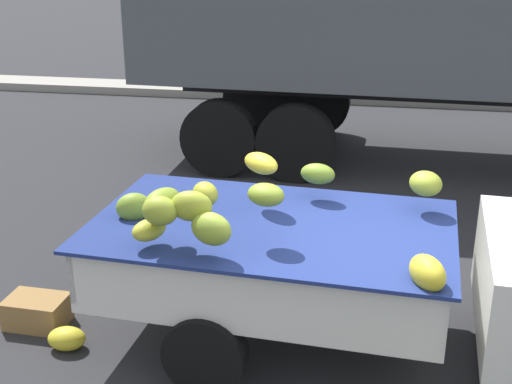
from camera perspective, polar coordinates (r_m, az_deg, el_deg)
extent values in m
plane|color=#28282B|center=(5.89, 9.57, -13.64)|extent=(220.00, 220.00, 0.00)
cube|color=gray|center=(14.34, 10.25, 7.65)|extent=(80.00, 0.80, 0.16)
cube|color=silver|center=(5.80, 1.26, -7.20)|extent=(2.89, 1.83, 0.08)
cube|color=silver|center=(6.39, 2.85, -1.85)|extent=(2.78, 0.24, 0.44)
cube|color=silver|center=(5.00, -0.76, -8.76)|extent=(2.78, 0.24, 0.44)
cube|color=silver|center=(5.58, 15.16, -6.20)|extent=(0.16, 1.64, 0.44)
cube|color=silver|center=(6.10, -11.35, -3.44)|extent=(0.16, 1.64, 0.44)
cube|color=#B21914|center=(6.44, 2.90, -2.08)|extent=(2.66, 0.20, 0.07)
cube|color=navy|center=(5.59, 1.30, -2.77)|extent=(3.02, 1.96, 0.03)
ellipsoid|color=olive|center=(5.77, -10.01, -1.24)|extent=(0.35, 0.32, 0.24)
ellipsoid|color=#AAAC2D|center=(5.65, -4.20, -0.17)|extent=(0.31, 0.33, 0.20)
ellipsoid|color=#96A52F|center=(5.88, 13.76, 0.69)|extent=(0.38, 0.38, 0.20)
ellipsoid|color=olive|center=(5.14, -7.71, -0.80)|extent=(0.32, 0.39, 0.20)
ellipsoid|color=gold|center=(4.80, 13.90, -6.45)|extent=(0.33, 0.40, 0.23)
ellipsoid|color=yellow|center=(5.77, 0.41, 2.38)|extent=(0.41, 0.41, 0.17)
ellipsoid|color=olive|center=(5.11, 0.82, -0.23)|extent=(0.35, 0.31, 0.17)
ellipsoid|color=olive|center=(6.02, 5.09, 1.50)|extent=(0.34, 0.27, 0.18)
ellipsoid|color=#8BA231|center=(4.94, -3.70, -3.04)|extent=(0.39, 0.33, 0.24)
ellipsoid|color=#92A42F|center=(5.04, -7.89, -1.55)|extent=(0.28, 0.22, 0.22)
ellipsoid|color=gold|center=(5.20, -8.77, -3.08)|extent=(0.31, 0.34, 0.16)
ellipsoid|color=#96A12B|center=(5.02, -5.34, -1.16)|extent=(0.31, 0.20, 0.23)
cylinder|color=black|center=(6.67, -0.02, -5.72)|extent=(0.65, 0.24, 0.64)
cylinder|color=black|center=(5.36, -4.21, -13.11)|extent=(0.65, 0.24, 0.64)
cylinder|color=black|center=(11.84, 5.10, 7.38)|extent=(1.09, 0.34, 1.08)
cylinder|color=black|center=(9.54, 3.28, 4.06)|extent=(1.09, 0.34, 1.08)
cylinder|color=black|center=(12.01, -0.07, 7.66)|extent=(1.09, 0.34, 1.08)
cylinder|color=black|center=(9.76, -3.02, 4.44)|extent=(1.09, 0.34, 1.08)
ellipsoid|color=gold|center=(6.14, -15.28, -11.53)|extent=(0.34, 0.26, 0.19)
cube|color=olive|center=(6.53, -17.54, -9.34)|extent=(0.53, 0.38, 0.26)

